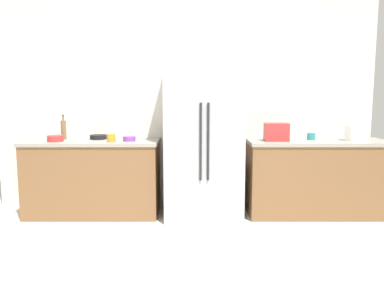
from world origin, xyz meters
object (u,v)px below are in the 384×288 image
at_px(cup_a, 312,136).
at_px(bowl_c, 99,137).
at_px(refrigerator, 204,138).
at_px(bowl_a, 130,139).
at_px(bowl_b, 56,138).
at_px(toaster, 277,132).
at_px(rice_cooker, 357,129).
at_px(cup_b, 112,138).
at_px(bottle_a, 64,129).

distance_m(cup_a, bowl_c, 2.51).
bearing_deg(refrigerator, bowl_a, -179.09).
distance_m(refrigerator, bowl_c, 1.26).
bearing_deg(bowl_c, bowl_b, -153.67).
distance_m(toaster, bowl_c, 2.09).
relative_size(cup_a, bowl_a, 0.66).
xyz_separation_m(refrigerator, rice_cooker, (1.75, 0.01, 0.10)).
bearing_deg(cup_b, bowl_a, 24.01).
bearing_deg(toaster, bottle_a, 176.29).
distance_m(toaster, bowl_a, 1.68).
bearing_deg(bowl_b, refrigerator, 1.80).
xyz_separation_m(refrigerator, cup_b, (-1.04, -0.10, 0.01)).
relative_size(rice_cooker, cup_b, 3.07).
distance_m(cup_b, bowl_b, 0.64).
distance_m(bottle_a, bowl_b, 0.22).
distance_m(bottle_a, bowl_c, 0.41).
distance_m(bowl_a, bowl_b, 0.83).
height_order(refrigerator, bowl_a, refrigerator).
distance_m(refrigerator, cup_a, 1.27).
height_order(bottle_a, bowl_c, bottle_a).
distance_m(toaster, cup_b, 1.87).
bearing_deg(bowl_a, bowl_b, -177.29).
xyz_separation_m(cup_a, bowl_a, (-2.12, -0.11, -0.01)).
relative_size(bottle_a, cup_a, 3.08).
distance_m(toaster, cup_a, 0.45).
bearing_deg(rice_cooker, refrigerator, -179.65).
height_order(toaster, cup_b, toaster).
distance_m(refrigerator, bowl_a, 0.85).
bearing_deg(refrigerator, bottle_a, 174.79).
bearing_deg(bowl_b, cup_b, -3.96).
relative_size(cup_a, bowl_b, 0.52).
bearing_deg(bowl_c, cup_a, -1.46).
height_order(toaster, rice_cooker, rice_cooker).
distance_m(rice_cooker, cup_a, 0.50).
xyz_separation_m(bottle_a, bowl_a, (0.80, -0.16, -0.09)).
bearing_deg(cup_a, refrigerator, -175.55).
bearing_deg(rice_cooker, bowl_b, -178.94).
bearing_deg(bowl_c, rice_cooker, -2.90).
relative_size(refrigerator, bottle_a, 6.31).
bearing_deg(bottle_a, bowl_b, -98.32).
xyz_separation_m(bowl_b, bowl_c, (0.43, 0.22, -0.01)).
distance_m(rice_cooker, bowl_c, 3.00).
xyz_separation_m(bottle_a, cup_b, (0.61, -0.25, -0.07)).
xyz_separation_m(refrigerator, bowl_c, (-1.25, 0.16, -0.01)).
bearing_deg(bottle_a, cup_a, -1.02).
height_order(toaster, bottle_a, bottle_a).
bearing_deg(refrigerator, toaster, -0.72).
height_order(refrigerator, bowl_b, refrigerator).
bearing_deg(bowl_a, bowl_c, 156.08).
distance_m(bowl_b, bowl_c, 0.48).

